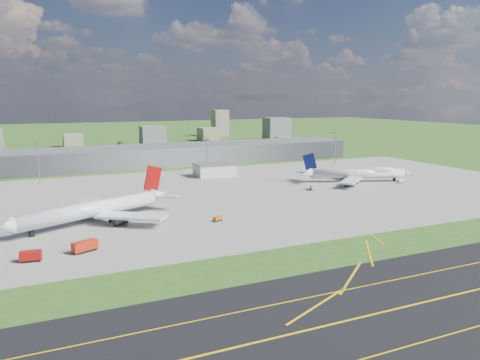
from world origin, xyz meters
name	(u,v)px	position (x,y,z in m)	size (l,w,h in m)	color
ground	(179,167)	(0.00, 150.00, 0.00)	(1400.00, 1400.00, 0.00)	#2E551A
taxiway	(461,294)	(0.00, -110.00, 0.03)	(1400.00, 60.00, 0.06)	black
apron	(253,191)	(10.00, 40.00, 0.04)	(360.00, 190.00, 0.08)	gray
terminal	(173,155)	(0.00, 165.00, 7.50)	(300.00, 42.00, 15.00)	slate
ops_building	(215,170)	(10.00, 100.00, 4.00)	(26.00, 16.00, 8.00)	silver
mast_west	(38,156)	(-100.00, 115.00, 17.71)	(3.50, 2.00, 25.90)	gray
mast_center	(207,148)	(10.00, 115.00, 17.71)	(3.50, 2.00, 25.90)	gray
mast_east	(335,142)	(120.00, 115.00, 17.71)	(3.50, 2.00, 25.90)	gray
airliner_red_twin	(97,209)	(-80.20, 8.06, 5.77)	(74.27, 55.91, 21.67)	white
airliner_blue_quad	(358,174)	(84.39, 40.82, 5.20)	(68.70, 52.37, 18.72)	white
fire_truck	(85,247)	(-89.57, -30.64, 1.89)	(9.19, 6.29, 3.79)	#B3200C
crash_tender	(31,256)	(-106.72, -33.47, 1.74)	(7.08, 3.85, 3.49)	#A00C0B
tug_yellow	(218,219)	(-32.38, -11.91, 0.99)	(4.49, 3.52, 1.93)	#B9680A
van_white_near	(313,188)	(43.61, 29.95, 1.40)	(4.02, 6.00, 2.78)	silver
van_white_far	(400,181)	(105.81, 25.91, 1.20)	(4.90, 3.17, 2.36)	silver
bldg_cw	(73,140)	(-60.00, 340.00, 7.00)	(20.00, 18.00, 14.00)	gray
bldg_c	(153,136)	(20.00, 310.00, 11.00)	(26.00, 20.00, 22.00)	slate
bldg_ce	(208,134)	(100.00, 350.00, 8.00)	(22.00, 24.00, 16.00)	gray
bldg_e	(277,129)	(180.00, 320.00, 14.00)	(30.00, 22.00, 28.00)	slate
bldg_tall_e	(220,123)	(140.00, 410.00, 18.00)	(20.00, 18.00, 36.00)	gray
tree_w	(22,152)	(-110.00, 265.00, 4.86)	(6.75, 6.75, 8.25)	#382314
tree_c	(121,145)	(-20.00, 280.00, 5.84)	(8.10, 8.10, 9.90)	#382314
tree_e	(207,142)	(70.00, 275.00, 5.51)	(7.65, 7.65, 9.35)	#382314
tree_far_e	(276,139)	(160.00, 285.00, 4.53)	(6.30, 6.30, 7.70)	#382314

